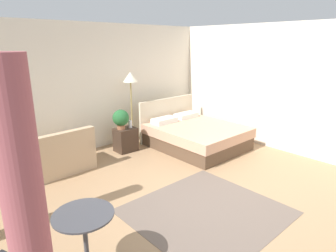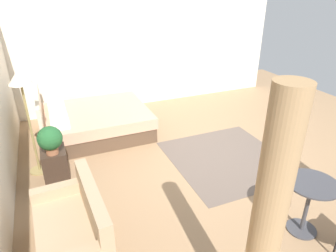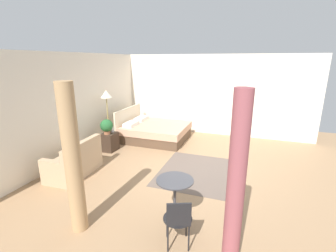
{
  "view_description": "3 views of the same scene",
  "coord_description": "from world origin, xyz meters",
  "px_view_note": "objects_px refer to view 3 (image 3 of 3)",
  "views": [
    {
      "loc": [
        -3.14,
        -2.61,
        2.4
      ],
      "look_at": [
        -0.1,
        0.76,
        1.08
      ],
      "focal_mm": 30.78,
      "sensor_mm": 36.0,
      "label": 1
    },
    {
      "loc": [
        -4.1,
        2.57,
        2.89
      ],
      "look_at": [
        -0.16,
        0.91,
        0.84
      ],
      "focal_mm": 32.07,
      "sensor_mm": 36.0,
      "label": 2
    },
    {
      "loc": [
        -5.41,
        -1.21,
        2.64
      ],
      "look_at": [
        -0.05,
        0.68,
        1.04
      ],
      "focal_mm": 25.3,
      "sensor_mm": 36.0,
      "label": 3
    }
  ],
  "objects_px": {
    "floor_lamp": "(107,99)",
    "potted_plant": "(107,126)",
    "bed": "(154,131)",
    "nightstand": "(110,142)",
    "balcony_table": "(175,192)",
    "couch": "(75,163)",
    "vase": "(112,129)",
    "cafe_chair_near_window": "(178,219)"
  },
  "relations": [
    {
      "from": "nightstand",
      "to": "balcony_table",
      "type": "distance_m",
      "value": 3.69
    },
    {
      "from": "floor_lamp",
      "to": "cafe_chair_near_window",
      "type": "bearing_deg",
      "value": -135.47
    },
    {
      "from": "bed",
      "to": "couch",
      "type": "height_order",
      "value": "bed"
    },
    {
      "from": "vase",
      "to": "floor_lamp",
      "type": "height_order",
      "value": "floor_lamp"
    },
    {
      "from": "couch",
      "to": "floor_lamp",
      "type": "xyz_separation_m",
      "value": [
        1.99,
        0.36,
        1.18
      ]
    },
    {
      "from": "nightstand",
      "to": "cafe_chair_near_window",
      "type": "xyz_separation_m",
      "value": [
        -3.0,
        -3.06,
        0.22
      ]
    },
    {
      "from": "couch",
      "to": "nightstand",
      "type": "bearing_deg",
      "value": 3.45
    },
    {
      "from": "nightstand",
      "to": "balcony_table",
      "type": "xyz_separation_m",
      "value": [
        -2.39,
        -2.81,
        0.24
      ]
    },
    {
      "from": "vase",
      "to": "floor_lamp",
      "type": "relative_size",
      "value": 0.1
    },
    {
      "from": "floor_lamp",
      "to": "balcony_table",
      "type": "bearing_deg",
      "value": -131.93
    },
    {
      "from": "potted_plant",
      "to": "balcony_table",
      "type": "xyz_separation_m",
      "value": [
        -2.29,
        -2.81,
        -0.27
      ]
    },
    {
      "from": "potted_plant",
      "to": "cafe_chair_near_window",
      "type": "distance_m",
      "value": 4.23
    },
    {
      "from": "balcony_table",
      "to": "potted_plant",
      "type": "bearing_deg",
      "value": 50.91
    },
    {
      "from": "potted_plant",
      "to": "vase",
      "type": "relative_size",
      "value": 2.64
    },
    {
      "from": "nightstand",
      "to": "cafe_chair_near_window",
      "type": "bearing_deg",
      "value": -134.45
    },
    {
      "from": "vase",
      "to": "bed",
      "type": "bearing_deg",
      "value": -32.7
    },
    {
      "from": "vase",
      "to": "balcony_table",
      "type": "bearing_deg",
      "value": -132.08
    },
    {
      "from": "bed",
      "to": "nightstand",
      "type": "height_order",
      "value": "bed"
    },
    {
      "from": "nightstand",
      "to": "floor_lamp",
      "type": "xyz_separation_m",
      "value": [
        0.38,
        0.26,
        1.21
      ]
    },
    {
      "from": "nightstand",
      "to": "floor_lamp",
      "type": "height_order",
      "value": "floor_lamp"
    },
    {
      "from": "cafe_chair_near_window",
      "to": "floor_lamp",
      "type": "bearing_deg",
      "value": 44.53
    },
    {
      "from": "bed",
      "to": "balcony_table",
      "type": "bearing_deg",
      "value": -152.56
    },
    {
      "from": "couch",
      "to": "vase",
      "type": "relative_size",
      "value": 7.93
    },
    {
      "from": "vase",
      "to": "floor_lamp",
      "type": "xyz_separation_m",
      "value": [
        0.26,
        0.3,
        0.86
      ]
    },
    {
      "from": "floor_lamp",
      "to": "potted_plant",
      "type": "bearing_deg",
      "value": -151.31
    },
    {
      "from": "balcony_table",
      "to": "cafe_chair_near_window",
      "type": "bearing_deg",
      "value": -158.07
    },
    {
      "from": "nightstand",
      "to": "vase",
      "type": "bearing_deg",
      "value": -16.71
    },
    {
      "from": "potted_plant",
      "to": "floor_lamp",
      "type": "relative_size",
      "value": 0.25
    },
    {
      "from": "couch",
      "to": "cafe_chair_near_window",
      "type": "bearing_deg",
      "value": -115.04
    },
    {
      "from": "balcony_table",
      "to": "bed",
      "type": "bearing_deg",
      "value": 27.44
    },
    {
      "from": "nightstand",
      "to": "floor_lamp",
      "type": "bearing_deg",
      "value": 34.97
    },
    {
      "from": "couch",
      "to": "nightstand",
      "type": "relative_size",
      "value": 2.48
    },
    {
      "from": "potted_plant",
      "to": "nightstand",
      "type": "bearing_deg",
      "value": -1.39
    },
    {
      "from": "couch",
      "to": "vase",
      "type": "distance_m",
      "value": 1.77
    },
    {
      "from": "vase",
      "to": "cafe_chair_near_window",
      "type": "xyz_separation_m",
      "value": [
        -3.12,
        -3.02,
        -0.13
      ]
    },
    {
      "from": "bed",
      "to": "nightstand",
      "type": "bearing_deg",
      "value": 148.51
    },
    {
      "from": "potted_plant",
      "to": "floor_lamp",
      "type": "xyz_separation_m",
      "value": [
        0.48,
        0.26,
        0.69
      ]
    },
    {
      "from": "bed",
      "to": "couch",
      "type": "distance_m",
      "value": 3.1
    },
    {
      "from": "vase",
      "to": "cafe_chair_near_window",
      "type": "relative_size",
      "value": 0.21
    },
    {
      "from": "couch",
      "to": "cafe_chair_near_window",
      "type": "relative_size",
      "value": 1.66
    },
    {
      "from": "couch",
      "to": "cafe_chair_near_window",
      "type": "xyz_separation_m",
      "value": [
        -1.38,
        -2.96,
        0.2
      ]
    },
    {
      "from": "potted_plant",
      "to": "floor_lamp",
      "type": "distance_m",
      "value": 0.88
    }
  ]
}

